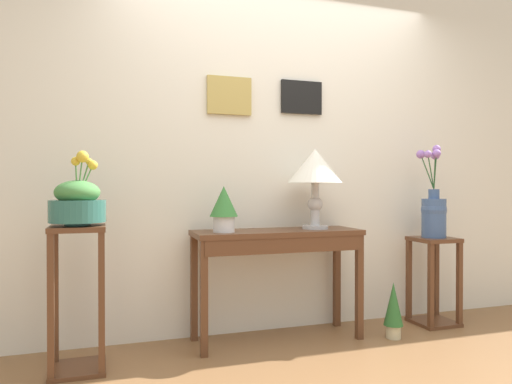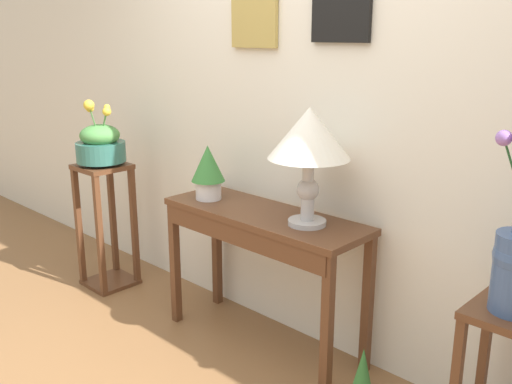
% 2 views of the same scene
% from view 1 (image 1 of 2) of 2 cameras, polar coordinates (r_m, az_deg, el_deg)
% --- Properties ---
extents(back_wall_with_art, '(9.00, 0.13, 2.80)m').
position_cam_1_polar(back_wall_with_art, '(3.54, 2.49, 6.15)').
color(back_wall_with_art, silver).
rests_on(back_wall_with_art, ground).
extents(console_table, '(1.16, 0.39, 0.76)m').
position_cam_1_polar(console_table, '(3.22, 2.73, -6.73)').
color(console_table, '#56331E').
rests_on(console_table, ground).
extents(table_lamp, '(0.39, 0.39, 0.57)m').
position_cam_1_polar(table_lamp, '(3.34, 7.22, 2.74)').
color(table_lamp, '#B7B7BC').
rests_on(table_lamp, console_table).
extents(potted_plant_on_console, '(0.19, 0.19, 0.30)m').
position_cam_1_polar(potted_plant_on_console, '(3.07, -3.95, -1.79)').
color(potted_plant_on_console, silver).
rests_on(potted_plant_on_console, console_table).
extents(pedestal_stand_left, '(0.30, 0.30, 0.84)m').
position_cam_1_polar(pedestal_stand_left, '(2.93, -20.90, -12.05)').
color(pedestal_stand_left, '#56331E').
rests_on(pedestal_stand_left, ground).
extents(planter_bowl_wide_left, '(0.31, 0.31, 0.42)m').
position_cam_1_polar(planter_bowl_wide_left, '(2.86, -20.91, -1.20)').
color(planter_bowl_wide_left, '#2D665B').
rests_on(planter_bowl_wide_left, pedestal_stand_left).
extents(pedestal_stand_right, '(0.30, 0.30, 0.67)m').
position_cam_1_polar(pedestal_stand_right, '(3.91, 20.82, -10.09)').
color(pedestal_stand_right, '#56331E').
rests_on(pedestal_stand_right, ground).
extents(flower_vase_tall_right, '(0.21, 0.22, 0.71)m').
position_cam_1_polar(flower_vase_tall_right, '(3.85, 20.83, -2.03)').
color(flower_vase_tall_right, '#3D5684').
rests_on(flower_vase_tall_right, pedestal_stand_right).
extents(potted_plant_floor, '(0.13, 0.13, 0.39)m').
position_cam_1_polar(potted_plant_floor, '(3.49, 16.39, -13.43)').
color(potted_plant_floor, beige).
rests_on(potted_plant_floor, ground).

